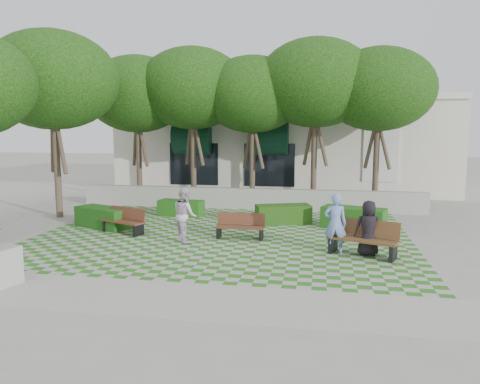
% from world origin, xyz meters
% --- Properties ---
extents(ground, '(90.00, 90.00, 0.00)m').
position_xyz_m(ground, '(0.00, 0.00, 0.00)').
color(ground, gray).
rests_on(ground, ground).
extents(lawn, '(12.00, 12.00, 0.00)m').
position_xyz_m(lawn, '(0.00, 1.00, 0.01)').
color(lawn, '#2B721E').
rests_on(lawn, ground).
extents(sidewalk_south, '(16.00, 2.00, 0.01)m').
position_xyz_m(sidewalk_south, '(0.00, -4.70, 0.01)').
color(sidewalk_south, '#9E9B93').
rests_on(sidewalk_south, ground).
extents(sidewalk_west, '(2.00, 12.00, 0.01)m').
position_xyz_m(sidewalk_west, '(-7.20, 1.00, 0.01)').
color(sidewalk_west, '#9E9B93').
rests_on(sidewalk_west, ground).
extents(retaining_wall, '(15.00, 0.36, 0.90)m').
position_xyz_m(retaining_wall, '(0.00, 6.20, 0.45)').
color(retaining_wall, '#9E9B93').
rests_on(retaining_wall, ground).
extents(bench_east, '(1.99, 1.28, 0.99)m').
position_xyz_m(bench_east, '(4.34, -0.64, 0.48)').
color(bench_east, '#51351B').
rests_on(bench_east, ground).
extents(bench_mid, '(1.55, 0.53, 0.81)m').
position_xyz_m(bench_mid, '(0.64, 0.77, 0.39)').
color(bench_mid, '#512C1C').
rests_on(bench_mid, ground).
extents(bench_west, '(1.69, 1.11, 0.84)m').
position_xyz_m(bench_west, '(-3.35, 0.89, 0.41)').
color(bench_west, '#512A1C').
rests_on(bench_west, ground).
extents(hedge_east, '(2.32, 1.51, 0.75)m').
position_xyz_m(hedge_east, '(4.30, 2.87, 0.38)').
color(hedge_east, '#1A4A13').
rests_on(hedge_east, ground).
extents(hedge_midright, '(2.14, 1.41, 0.70)m').
position_xyz_m(hedge_midright, '(1.80, 3.35, 0.35)').
color(hedge_midright, '#1D4412').
rests_on(hedge_midright, ground).
extents(hedge_midleft, '(1.86, 0.93, 0.62)m').
position_xyz_m(hedge_midleft, '(-2.38, 4.15, 0.31)').
color(hedge_midleft, '#1B4F15').
rests_on(hedge_midleft, ground).
extents(hedge_west, '(2.23, 1.57, 0.72)m').
position_xyz_m(hedge_west, '(-4.45, 1.54, 0.36)').
color(hedge_west, '#174612').
rests_on(hedge_west, ground).
extents(person_blue, '(0.63, 0.41, 1.72)m').
position_xyz_m(person_blue, '(3.57, -0.53, 0.86)').
color(person_blue, '#718DCD').
rests_on(person_blue, ground).
extents(person_dark, '(0.80, 0.56, 1.54)m').
position_xyz_m(person_dark, '(4.47, -0.56, 0.77)').
color(person_dark, black).
rests_on(person_dark, ground).
extents(person_white, '(1.01, 1.05, 1.71)m').
position_xyz_m(person_white, '(-0.98, 0.07, 0.86)').
color(person_white, silver).
rests_on(person_white, ground).
extents(tree_row, '(17.70, 13.40, 7.41)m').
position_xyz_m(tree_row, '(-1.86, 5.95, 5.18)').
color(tree_row, '#47382B').
rests_on(tree_row, ground).
extents(building, '(18.00, 8.92, 5.15)m').
position_xyz_m(building, '(0.93, 14.08, 2.52)').
color(building, silver).
rests_on(building, ground).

